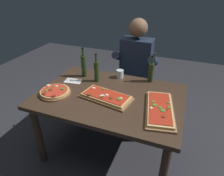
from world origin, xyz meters
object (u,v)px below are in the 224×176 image
object	(u,v)px
pizza_rectangular_left	(160,109)
tumbler_near_camera	(120,74)
pizza_rectangular_front	(106,97)
vinegar_bottle_green	(97,71)
wine_bottle_dark	(151,72)
pizza_round_far	(55,92)
dining_table	(110,103)
diner_chair	(136,81)
seated_diner	(135,67)
oil_bottle_amber	(84,65)

from	to	relation	value
pizza_rectangular_left	tumbler_near_camera	xyz separation A→B (m)	(-0.53, 0.48, 0.03)
pizza_rectangular_front	pizza_rectangular_left	world-z (taller)	same
vinegar_bottle_green	wine_bottle_dark	bearing A→B (deg)	20.35
pizza_round_far	wine_bottle_dark	xyz separation A→B (m)	(0.82, 0.59, 0.10)
dining_table	pizza_rectangular_left	world-z (taller)	pizza_rectangular_left
dining_table	vinegar_bottle_green	size ratio (longest dim) A/B	4.39
diner_chair	seated_diner	size ratio (longest dim) A/B	0.65
pizza_rectangular_front	wine_bottle_dark	size ratio (longest dim) A/B	1.74
wine_bottle_dark	oil_bottle_amber	world-z (taller)	oil_bottle_amber
wine_bottle_dark	vinegar_bottle_green	distance (m)	0.58
tumbler_near_camera	seated_diner	distance (m)	0.36
pizza_rectangular_front	seated_diner	size ratio (longest dim) A/B	0.39
diner_chair	tumbler_near_camera	bearing A→B (deg)	-100.22
pizza_rectangular_front	diner_chair	size ratio (longest dim) A/B	0.60
wine_bottle_dark	seated_diner	size ratio (longest dim) A/B	0.23
diner_chair	vinegar_bottle_green	bearing A→B (deg)	-114.48
tumbler_near_camera	vinegar_bottle_green	bearing A→B (deg)	-140.07
dining_table	tumbler_near_camera	distance (m)	0.42
vinegar_bottle_green	diner_chair	bearing A→B (deg)	65.52
wine_bottle_dark	diner_chair	size ratio (longest dim) A/B	0.34
pizza_rectangular_front	oil_bottle_amber	bearing A→B (deg)	139.90
seated_diner	pizza_rectangular_front	bearing A→B (deg)	-94.29
pizza_rectangular_left	pizza_round_far	size ratio (longest dim) A/B	1.88
dining_table	tumbler_near_camera	xyz separation A→B (m)	(-0.04, 0.39, 0.14)
pizza_round_far	diner_chair	world-z (taller)	diner_chair
vinegar_bottle_green	seated_diner	bearing A→B (deg)	60.72
dining_table	wine_bottle_dark	distance (m)	0.56
pizza_rectangular_front	pizza_round_far	distance (m)	0.51
pizza_round_far	tumbler_near_camera	size ratio (longest dim) A/B	3.44
oil_bottle_amber	tumbler_near_camera	world-z (taller)	oil_bottle_amber
vinegar_bottle_green	diner_chair	xyz separation A→B (m)	(0.29, 0.64, -0.38)
dining_table	seated_diner	distance (m)	0.74
pizza_rectangular_front	wine_bottle_dark	distance (m)	0.59
pizza_rectangular_left	tumbler_near_camera	bearing A→B (deg)	137.68
dining_table	pizza_round_far	distance (m)	0.55
dining_table	pizza_rectangular_left	bearing A→B (deg)	-10.53
pizza_rectangular_front	tumbler_near_camera	xyz separation A→B (m)	(-0.02, 0.46, 0.03)
pizza_rectangular_left	wine_bottle_dark	size ratio (longest dim) A/B	1.95
vinegar_bottle_green	oil_bottle_amber	bearing A→B (deg)	162.10
wine_bottle_dark	diner_chair	xyz separation A→B (m)	(-0.26, 0.44, -0.37)
wine_bottle_dark	diner_chair	distance (m)	0.63
dining_table	wine_bottle_dark	xyz separation A→B (m)	(0.30, 0.42, 0.21)
vinegar_bottle_green	tumbler_near_camera	size ratio (longest dim) A/B	3.51
oil_bottle_amber	wine_bottle_dark	bearing A→B (deg)	11.06
dining_table	seated_diner	world-z (taller)	seated_diner
oil_bottle_amber	pizza_round_far	bearing A→B (deg)	-100.97
vinegar_bottle_green	tumbler_near_camera	distance (m)	0.28
pizza_rectangular_front	pizza_round_far	size ratio (longest dim) A/B	1.67
pizza_rectangular_left	oil_bottle_amber	xyz separation A→B (m)	(-0.92, 0.37, 0.11)
seated_diner	tumbler_near_camera	bearing A→B (deg)	-103.65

